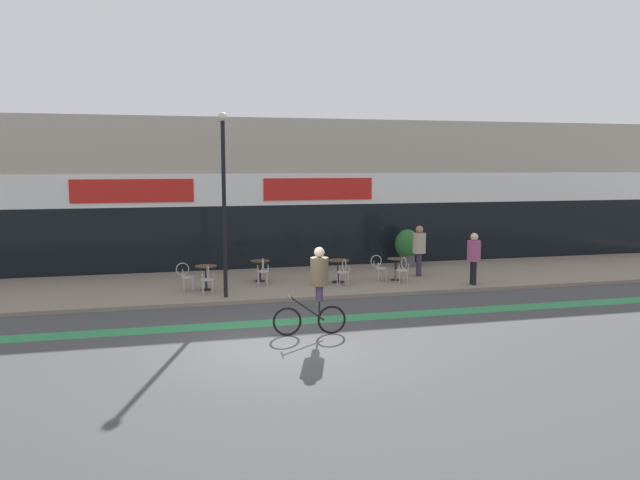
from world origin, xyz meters
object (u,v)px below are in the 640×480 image
(bistro_table_2, at_px, (338,266))
(lamp_post, at_px, (224,192))
(cafe_chair_1_near, at_px, (263,269))
(pedestrian_far_end, at_px, (419,246))
(bistro_table_1, at_px, (260,267))
(cafe_chair_2_side, at_px, (320,268))
(cafe_chair_0_side, at_px, (186,275))
(cyclist_0, at_px, (317,285))
(bistro_table_3, at_px, (396,265))
(cafe_chair_3_near, at_px, (403,268))
(cafe_chair_2_near, at_px, (343,270))
(cafe_chair_0_near, at_px, (208,277))
(pedestrian_near_end, at_px, (474,254))
(planter_pot, at_px, (407,246))
(bistro_table_0, at_px, (206,273))
(cafe_chair_3_side, at_px, (379,266))

(bistro_table_2, bearing_deg, lamp_post, -159.78)
(cafe_chair_1_near, relative_size, lamp_post, 0.17)
(pedestrian_far_end, bearing_deg, cafe_chair_1_near, -163.00)
(bistro_table_1, xyz_separation_m, cafe_chair_2_side, (1.90, -0.81, 0.01))
(bistro_table_2, xyz_separation_m, cafe_chair_0_side, (-5.02, -0.24, -0.03))
(cafe_chair_2_side, distance_m, cyclist_0, 5.91)
(bistro_table_3, xyz_separation_m, cyclist_0, (-4.15, -5.58, 0.57))
(bistro_table_1, height_order, cafe_chair_3_near, cafe_chair_3_near)
(bistro_table_1, height_order, cafe_chair_2_near, cafe_chair_2_near)
(cafe_chair_0_side, bearing_deg, cyclist_0, -60.29)
(bistro_table_2, xyz_separation_m, cafe_chair_2_side, (-0.63, -0.01, -0.03))
(bistro_table_3, height_order, cafe_chair_0_near, cafe_chair_0_near)
(cafe_chair_2_near, relative_size, pedestrian_near_end, 0.53)
(cafe_chair_0_near, height_order, cyclist_0, cyclist_0)
(bistro_table_1, xyz_separation_m, bistro_table_2, (2.52, -0.80, 0.04))
(cafe_chair_1_near, bearing_deg, planter_pot, -65.36)
(cafe_chair_0_near, bearing_deg, cafe_chair_3_near, -93.27)
(cyclist_0, bearing_deg, cafe_chair_2_near, -108.01)
(bistro_table_0, height_order, cyclist_0, cyclist_0)
(lamp_post, relative_size, pedestrian_near_end, 3.18)
(bistro_table_1, relative_size, planter_pot, 0.50)
(cafe_chair_3_side, relative_size, cyclist_0, 0.43)
(cafe_chair_2_side, bearing_deg, cafe_chair_3_side, -10.87)
(cafe_chair_1_near, xyz_separation_m, cafe_chair_3_side, (3.92, -0.30, 0.00))
(cafe_chair_2_side, xyz_separation_m, cafe_chair_3_near, (2.65, -0.73, 0.00))
(cafe_chair_1_near, height_order, lamp_post, lamp_post)
(cyclist_0, distance_m, pedestrian_near_end, 7.65)
(bistro_table_1, relative_size, pedestrian_near_end, 0.42)
(bistro_table_1, distance_m, cafe_chair_1_near, 0.63)
(lamp_post, height_order, cyclist_0, lamp_post)
(cafe_chair_3_side, bearing_deg, cafe_chair_0_side, 175.13)
(cafe_chair_0_side, xyz_separation_m, cafe_chair_1_near, (2.49, 0.42, 0.00))
(bistro_table_0, relative_size, cafe_chair_0_side, 0.86)
(cafe_chair_2_near, bearing_deg, planter_pot, -49.08)
(cafe_chair_2_side, height_order, pedestrian_far_end, pedestrian_far_end)
(bistro_table_3, distance_m, pedestrian_near_end, 2.63)
(bistro_table_0, height_order, cafe_chair_3_near, cafe_chair_3_near)
(bistro_table_1, relative_size, lamp_post, 0.13)
(cafe_chair_2_near, distance_m, pedestrian_far_end, 3.37)
(bistro_table_0, xyz_separation_m, lamp_post, (0.49, -1.19, 2.57))
(bistro_table_3, distance_m, planter_pot, 3.07)
(cafe_chair_0_near, bearing_deg, lamp_post, -143.52)
(lamp_post, relative_size, pedestrian_far_end, 3.04)
(cafe_chair_3_near, relative_size, lamp_post, 0.17)
(bistro_table_2, relative_size, cafe_chair_2_side, 0.84)
(cafe_chair_0_side, bearing_deg, bistro_table_0, 1.58)
(cafe_chair_3_side, distance_m, planter_pot, 3.42)
(cafe_chair_2_side, bearing_deg, planter_pot, 24.05)
(bistro_table_3, xyz_separation_m, cafe_chair_3_near, (0.00, -0.63, -0.01))
(cafe_chair_0_near, bearing_deg, cafe_chair_2_near, -91.25)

